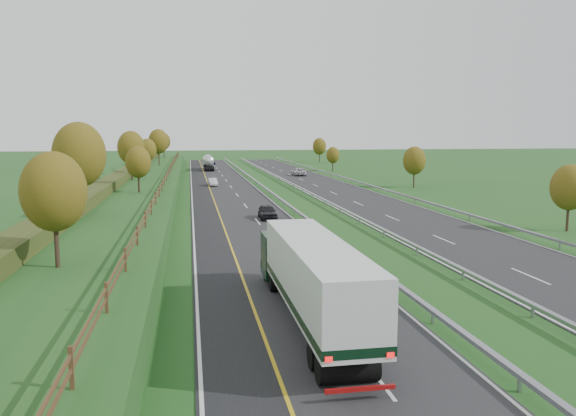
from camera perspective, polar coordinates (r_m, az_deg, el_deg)
The scene contains 19 objects.
ground at distance 76.24m, azimuth 0.13°, elevation 1.08°, with size 400.00×400.00×0.00m, color #1D4D1B.
near_carriageway at distance 80.21m, azimuth -6.13°, elevation 1.38°, with size 10.50×200.00×0.04m, color black.
far_carriageway at distance 82.94m, azimuth 5.32°, elevation 1.60°, with size 10.50×200.00×0.04m, color black.
hard_shoulder at distance 80.05m, azimuth -8.81°, elevation 1.32°, with size 3.00×200.00×0.04m, color black.
lane_markings at distance 80.76m, azimuth -1.59°, elevation 1.48°, with size 26.75×200.00×0.01m.
embankment_left at distance 80.31m, azimuth -15.44°, elevation 1.85°, with size 12.00×200.00×2.00m, color #1D4D1B.
hedge_left at distance 80.39m, azimuth -16.90°, elevation 2.91°, with size 2.20×180.00×1.10m, color #2A3917.
fence_left at distance 79.44m, azimuth -12.28°, elevation 3.15°, with size 0.12×189.06×1.20m.
median_barrier_near at distance 80.72m, azimuth -2.10°, elevation 1.88°, with size 0.32×200.00×0.71m.
median_barrier_far at distance 81.57m, azimuth 1.45°, elevation 1.95°, with size 0.32×200.00×0.71m.
outer_barrier_far at distance 84.59m, azimuth 9.12°, elevation 2.06°, with size 0.32×200.00×0.71m.
trees_left at distance 76.58m, azimuth -15.56°, elevation 5.60°, with size 6.64×164.30×7.66m.
trees_far at distance 114.36m, azimuth 7.94°, elevation 5.36°, with size 8.45×118.60×7.12m.
box_lorry at distance 25.86m, azimuth 2.30°, elevation -6.87°, with size 2.58×16.28×4.06m.
road_tanker at distance 132.40m, azimuth -8.10°, elevation 4.64°, with size 2.40×11.22×3.46m.
car_dark_near at distance 57.34m, azimuth -2.11°, elevation -0.38°, with size 1.70×4.22×1.44m, color black.
car_silver_mid at distance 93.19m, azimuth -7.67°, elevation 2.64°, with size 1.34×3.85×1.27m, color silver.
car_small_far at distance 153.43m, azimuth -7.90°, elevation 4.68°, with size 2.26×5.56×1.61m, color #141238.
car_oncoming at distance 114.25m, azimuth 1.08°, elevation 3.69°, with size 2.43×5.28×1.47m, color silver.
Camera 1 is at (-5.26, -19.55, 8.85)m, focal length 35.00 mm.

